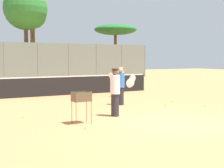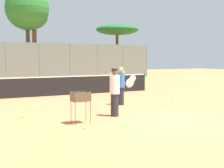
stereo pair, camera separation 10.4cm
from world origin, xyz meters
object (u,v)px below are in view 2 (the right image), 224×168
at_px(player_yellow_shirt, 115,92).
at_px(ball_cart, 80,99).
at_px(player_white_outfit, 121,86).
at_px(tennis_net, 74,85).
at_px(player_red_cap, 121,81).
at_px(parked_car, 47,72).

bearing_deg(player_yellow_shirt, ball_cart, -131.95).
bearing_deg(ball_cart, player_white_outfit, 42.11).
xyz_separation_m(tennis_net, player_yellow_shirt, (-1.15, -6.92, 0.32)).
bearing_deg(player_red_cap, tennis_net, -10.01).
bearing_deg(tennis_net, player_white_outfit, -85.28).
relative_size(ball_cart, parked_car, 0.24).
bearing_deg(parked_car, player_red_cap, -93.80).
bearing_deg(player_red_cap, player_yellow_shirt, 96.53).
height_order(player_yellow_shirt, parked_car, player_yellow_shirt).
bearing_deg(parked_car, player_yellow_shirt, -100.61).
relative_size(player_white_outfit, player_yellow_shirt, 0.97).
distance_m(player_white_outfit, player_red_cap, 2.95).
height_order(player_red_cap, ball_cart, player_red_cap).
height_order(tennis_net, parked_car, parked_car).
height_order(player_yellow_shirt, ball_cart, player_yellow_shirt).
xyz_separation_m(tennis_net, player_red_cap, (1.86, -2.12, 0.27)).
height_order(player_white_outfit, parked_car, player_white_outfit).
relative_size(tennis_net, ball_cart, 9.65).
bearing_deg(player_white_outfit, tennis_net, 115.88).
relative_size(player_red_cap, player_yellow_shirt, 0.94).
height_order(player_white_outfit, player_yellow_shirt, player_yellow_shirt).
distance_m(tennis_net, parked_car, 15.69).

